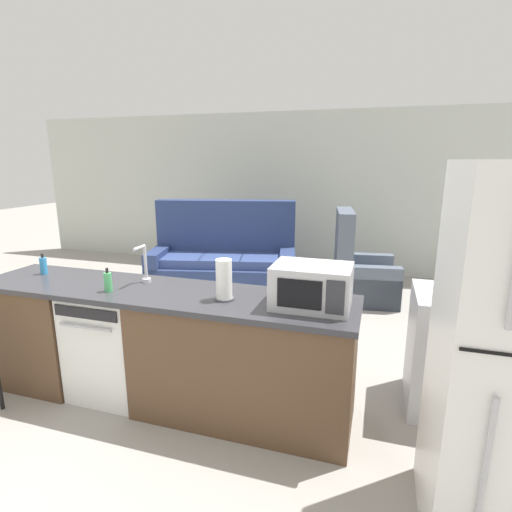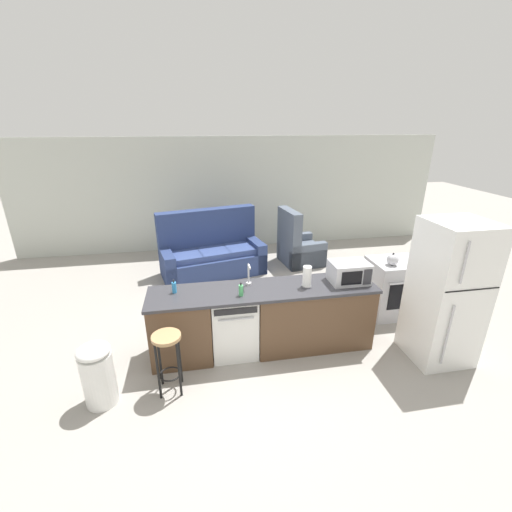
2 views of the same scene
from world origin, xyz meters
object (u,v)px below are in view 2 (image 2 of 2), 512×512
object	(u,v)px
refrigerator	(447,293)
paper_towel_roll	(307,277)
dishwasher	(234,324)
armchair	(297,248)
couch	(211,254)
stove_range	(393,287)
kettle	(393,260)
dish_soap_bottle	(174,287)
soap_bottle	(241,290)
microwave	(349,272)
bar_stool	(168,351)
trash_bin	(98,374)

from	to	relation	value
refrigerator	paper_towel_roll	bearing A→B (deg)	162.80
dishwasher	refrigerator	distance (m)	2.70
dishwasher	armchair	size ratio (longest dim) A/B	0.70
couch	armchair	size ratio (longest dim) A/B	1.79
dishwasher	couch	xyz separation A→B (m)	(-0.15, 2.69, -0.03)
stove_range	kettle	world-z (taller)	kettle
refrigerator	dish_soap_bottle	distance (m)	3.38
soap_bottle	armchair	distance (m)	3.44
microwave	paper_towel_roll	distance (m)	0.59
bar_stool	soap_bottle	bearing A→B (deg)	27.49
kettle	couch	world-z (taller)	couch
dish_soap_bottle	microwave	bearing A→B (deg)	-2.30
stove_range	armchair	xyz separation A→B (m)	(-0.89, 2.29, -0.10)
microwave	kettle	xyz separation A→B (m)	(0.89, 0.42, -0.05)
dish_soap_bottle	bar_stool	distance (m)	0.82
stove_range	armchair	size ratio (longest dim) A/B	0.75
soap_bottle	couch	size ratio (longest dim) A/B	0.08
kettle	stove_range	bearing A→B (deg)	37.16
stove_range	couch	xyz separation A→B (m)	(-2.75, 2.14, -0.06)
dishwasher	trash_bin	distance (m)	1.67
soap_bottle	couch	xyz separation A→B (m)	(-0.23, 2.82, -0.58)
microwave	paper_towel_roll	size ratio (longest dim) A/B	1.77
soap_bottle	bar_stool	distance (m)	1.09
paper_towel_roll	dish_soap_bottle	xyz separation A→B (m)	(-1.68, 0.13, -0.07)
bar_stool	trash_bin	bearing A→B (deg)	-176.03
kettle	bar_stool	bearing A→B (deg)	-162.52
trash_bin	couch	xyz separation A→B (m)	(1.39, 3.34, 0.02)
kettle	armchair	world-z (taller)	armchair
stove_range	dish_soap_bottle	world-z (taller)	dish_soap_bottle
stove_range	couch	world-z (taller)	couch
dishwasher	refrigerator	bearing A→B (deg)	-11.93
dishwasher	stove_range	bearing A→B (deg)	11.91
stove_range	soap_bottle	size ratio (longest dim) A/B	5.11
kettle	bar_stool	size ratio (longest dim) A/B	0.28
microwave	paper_towel_roll	xyz separation A→B (m)	(-0.59, -0.04, -0.00)
dishwasher	paper_towel_roll	size ratio (longest dim) A/B	2.98
refrigerator	soap_bottle	xyz separation A→B (m)	(-2.51, 0.42, 0.06)
dish_soap_bottle	trash_bin	bearing A→B (deg)	-138.05
trash_bin	dish_soap_bottle	bearing A→B (deg)	41.95
dishwasher	armchair	world-z (taller)	armchair
stove_range	refrigerator	size ratio (longest dim) A/B	0.49
refrigerator	kettle	world-z (taller)	refrigerator
microwave	trash_bin	distance (m)	3.22
kettle	couch	bearing A→B (deg)	138.70
bar_stool	couch	xyz separation A→B (m)	(0.65, 3.28, -0.14)
soap_bottle	dish_soap_bottle	xyz separation A→B (m)	(-0.81, 0.22, 0.00)
bar_stool	trash_bin	distance (m)	0.76
dishwasher	soap_bottle	distance (m)	0.57
microwave	couch	world-z (taller)	couch
refrigerator	couch	bearing A→B (deg)	130.28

